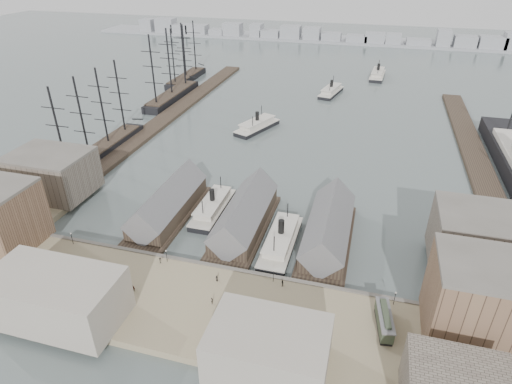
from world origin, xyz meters
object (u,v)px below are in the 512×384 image
(ferry_docked_west, at_px, (213,207))
(horse_cart_left, at_px, (39,262))
(horse_cart_right, at_px, (243,312))
(horse_cart_center, at_px, (129,289))
(tram, at_px, (384,321))

(ferry_docked_west, distance_m, horse_cart_left, 53.46)
(horse_cart_left, height_order, horse_cart_right, horse_cart_right)
(horse_cart_center, bearing_deg, horse_cart_left, 117.49)
(tram, height_order, horse_cart_right, tram)
(horse_cart_right, bearing_deg, ferry_docked_west, 47.05)
(horse_cart_left, xyz_separation_m, horse_cart_right, (58.94, -2.66, 0.00))
(ferry_docked_west, relative_size, horse_cart_center, 5.46)
(horse_cart_left, distance_m, horse_cart_center, 29.29)
(tram, xyz_separation_m, horse_cart_right, (-31.79, -4.75, -1.27))
(tram, bearing_deg, horse_cart_center, 175.76)
(ferry_docked_west, relative_size, tram, 2.21)
(ferry_docked_west, distance_m, horse_cart_right, 49.22)
(horse_cart_left, relative_size, horse_cart_right, 1.00)
(tram, relative_size, horse_cart_left, 2.43)
(ferry_docked_west, distance_m, tram, 67.60)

